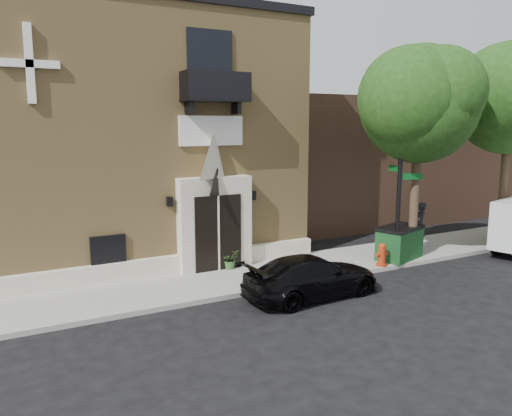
{
  "coord_description": "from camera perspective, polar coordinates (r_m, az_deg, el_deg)",
  "views": [
    {
      "loc": [
        -7.68,
        -12.82,
        5.14
      ],
      "look_at": [
        0.21,
        2.0,
        2.29
      ],
      "focal_mm": 35.0,
      "sensor_mm": 36.0,
      "label": 1
    }
  ],
  "objects": [
    {
      "name": "black_sedan",
      "position": [
        15.12,
        6.4,
        -7.78
      ],
      "size": [
        4.44,
        1.97,
        1.27
      ],
      "primitive_type": "imported",
      "rotation": [
        0.0,
        0.0,
        1.62
      ],
      "color": "black",
      "rests_on": "ground"
    },
    {
      "name": "pedestrian_far",
      "position": [
        24.76,
        26.58,
        -0.86
      ],
      "size": [
        0.88,
        1.03,
        1.84
      ],
      "primitive_type": "imported",
      "rotation": [
        0.0,
        0.0,
        1.35
      ],
      "color": "black",
      "rests_on": "sidewalk"
    },
    {
      "name": "street_tree_left",
      "position": [
        19.02,
        18.47,
        11.33
      ],
      "size": [
        4.97,
        4.38,
        7.77
      ],
      "color": "#38281C",
      "rests_on": "sidewalk"
    },
    {
      "name": "planter",
      "position": [
        17.45,
        -2.99,
        -5.87
      ],
      "size": [
        0.69,
        0.63,
        0.67
      ],
      "primitive_type": "imported",
      "rotation": [
        0.0,
        0.0,
        0.21
      ],
      "color": "#3E6C30",
      "rests_on": "sidewalk"
    },
    {
      "name": "sidewalk",
      "position": [
        17.49,
        3.07,
        -7.22
      ],
      "size": [
        42.0,
        3.0,
        0.15
      ],
      "primitive_type": "cube",
      "color": "gray",
      "rests_on": "ground"
    },
    {
      "name": "neighbour_building",
      "position": [
        29.45,
        14.04,
        5.57
      ],
      "size": [
        18.0,
        8.0,
        6.4
      ],
      "primitive_type": "cube",
      "color": "brown",
      "rests_on": "ground"
    },
    {
      "name": "fire_hydrant",
      "position": [
        18.28,
        14.18,
        -5.2
      ],
      "size": [
        0.47,
        0.38,
        0.83
      ],
      "color": "#A12A10",
      "rests_on": "sidewalk"
    },
    {
      "name": "ground",
      "position": [
        15.8,
        2.77,
        -9.37
      ],
      "size": [
        120.0,
        120.0,
        0.0
      ],
      "primitive_type": "plane",
      "color": "black",
      "rests_on": "ground"
    },
    {
      "name": "church",
      "position": [
        21.3,
        -15.46,
        7.92
      ],
      "size": [
        12.2,
        11.01,
        9.3
      ],
      "color": "#A8884F",
      "rests_on": "ground"
    },
    {
      "name": "pedestrian_near",
      "position": [
        21.26,
        18.22,
        -1.87
      ],
      "size": [
        0.81,
        0.76,
        1.86
      ],
      "primitive_type": "imported",
      "rotation": [
        0.0,
        0.0,
        3.78
      ],
      "color": "black",
      "rests_on": "sidewalk"
    },
    {
      "name": "dumpster",
      "position": [
        19.38,
        16.09,
        -3.78
      ],
      "size": [
        2.12,
        1.6,
        1.23
      ],
      "rotation": [
        0.0,
        0.0,
        0.32
      ],
      "color": "#103D18",
      "rests_on": "sidewalk"
    },
    {
      "name": "street_sign",
      "position": [
        18.58,
        16.12,
        3.22
      ],
      "size": [
        0.93,
        1.13,
        6.04
      ],
      "rotation": [
        0.0,
        0.0,
        -0.31
      ],
      "color": "black",
      "rests_on": "sidewalk"
    }
  ]
}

